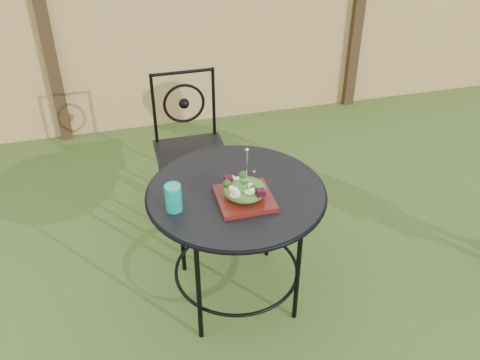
{
  "coord_description": "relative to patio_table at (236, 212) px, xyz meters",
  "views": [
    {
      "loc": [
        -0.88,
        -2.1,
        2.3
      ],
      "look_at": [
        -0.31,
        0.08,
        0.75
      ],
      "focal_mm": 40.0,
      "sensor_mm": 36.0,
      "label": 1
    }
  ],
  "objects": [
    {
      "name": "ground",
      "position": [
        0.34,
        -0.03,
        -0.59
      ],
      "size": [
        60.0,
        60.0,
        0.0
      ],
      "primitive_type": "plane",
      "color": "#234716",
      "rests_on": "ground"
    },
    {
      "name": "fence",
      "position": [
        0.34,
        2.16,
        0.36
      ],
      "size": [
        8.0,
        0.12,
        1.9
      ],
      "color": "#E9B973",
      "rests_on": "ground"
    },
    {
      "name": "fork",
      "position": [
        0.03,
        -0.09,
        0.33
      ],
      "size": [
        0.01,
        0.01,
        0.18
      ],
      "primitive_type": "cylinder",
      "color": "silver",
      "rests_on": "salad"
    },
    {
      "name": "patio_chair",
      "position": [
        -0.09,
        0.9,
        -0.08
      ],
      "size": [
        0.46,
        0.46,
        0.95
      ],
      "color": "black",
      "rests_on": "ground"
    },
    {
      "name": "salad",
      "position": [
        0.02,
        -0.09,
        0.2
      ],
      "size": [
        0.21,
        0.21,
        0.08
      ],
      "primitive_type": "ellipsoid",
      "color": "#235614",
      "rests_on": "salad_plate"
    },
    {
      "name": "patio_table",
      "position": [
        0.0,
        0.0,
        0.0
      ],
      "size": [
        0.92,
        0.92,
        0.72
      ],
      "color": "black",
      "rests_on": "ground"
    },
    {
      "name": "drinking_glass",
      "position": [
        -0.33,
        -0.08,
        0.21
      ],
      "size": [
        0.08,
        0.08,
        0.14
      ],
      "primitive_type": "cylinder",
      "color": "#0EA68E",
      "rests_on": "patio_table"
    },
    {
      "name": "salad_plate",
      "position": [
        0.02,
        -0.09,
        0.15
      ],
      "size": [
        0.27,
        0.27,
        0.02
      ],
      "primitive_type": "cube",
      "color": "#510B10",
      "rests_on": "patio_table"
    }
  ]
}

